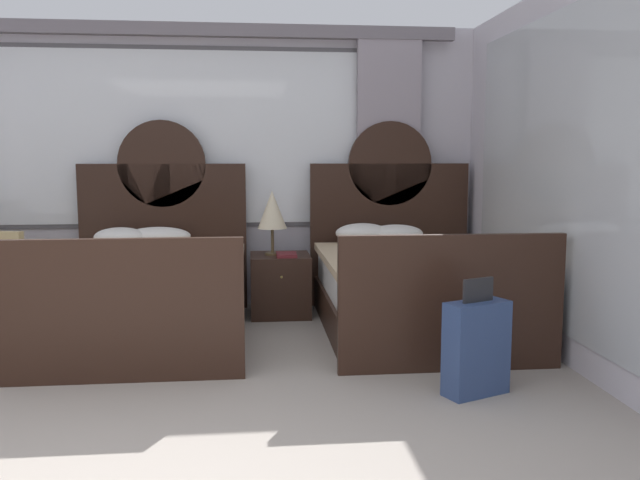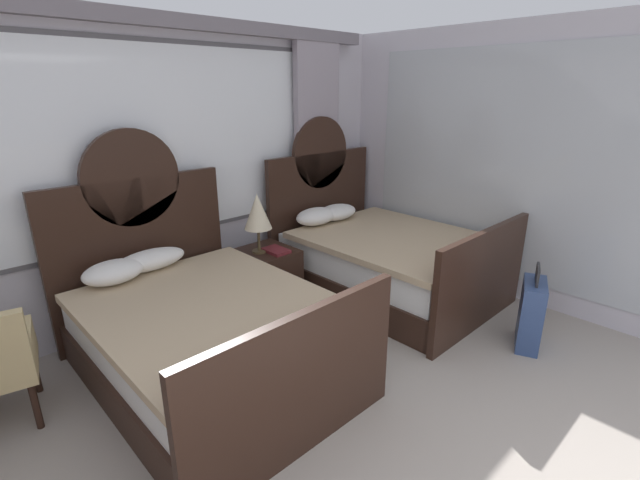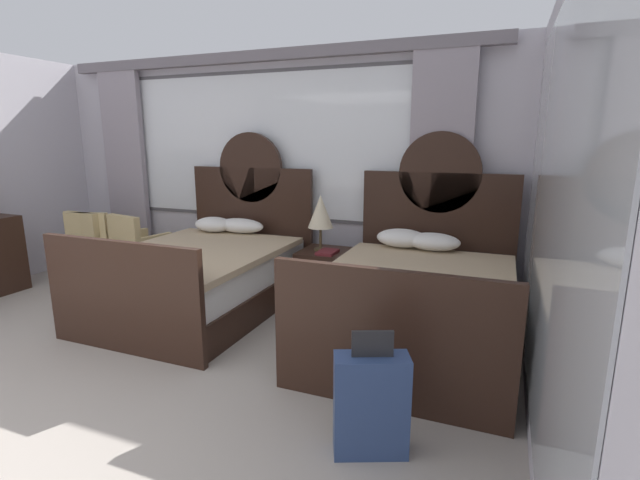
{
  "view_description": "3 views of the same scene",
  "coord_description": "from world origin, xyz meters",
  "views": [
    {
      "loc": [
        0.72,
        -2.25,
        1.46
      ],
      "look_at": [
        1.24,
        2.75,
        0.82
      ],
      "focal_mm": 37.23,
      "sensor_mm": 36.0,
      "label": 1
    },
    {
      "loc": [
        -1.51,
        0.4,
        2.1
      ],
      "look_at": [
        1.16,
        3.18,
        0.77
      ],
      "focal_mm": 25.01,
      "sensor_mm": 36.0,
      "label": 2
    },
    {
      "loc": [
        2.66,
        -0.62,
        1.72
      ],
      "look_at": [
        1.18,
        3.07,
        0.84
      ],
      "focal_mm": 25.72,
      "sensor_mm": 36.0,
      "label": 3
    }
  ],
  "objects": [
    {
      "name": "bed_near_mirror",
      "position": [
        2.05,
        3.12,
        0.38
      ],
      "size": [
        1.55,
        2.14,
        1.79
      ],
      "color": "black",
      "rests_on": "ground_plane"
    },
    {
      "name": "book_on_nightstand",
      "position": [
        1.03,
        3.66,
        0.58
      ],
      "size": [
        0.18,
        0.26,
        0.03
      ],
      "color": "maroon",
      "rests_on": "nightstand_between_beds"
    },
    {
      "name": "wall_right_mirror",
      "position": [
        2.94,
        1.86,
        1.35
      ],
      "size": [
        0.08,
        4.86,
        2.7
      ],
      "color": "silver",
      "rests_on": "ground_plane"
    },
    {
      "name": "wall_back_window",
      "position": [
        0.0,
        4.26,
        1.43
      ],
      "size": [
        5.81,
        0.22,
        2.7
      ],
      "color": "silver",
      "rests_on": "ground_plane"
    },
    {
      "name": "nightstand_between_beds",
      "position": [
        0.97,
        3.77,
        0.28
      ],
      "size": [
        0.54,
        0.57,
        0.56
      ],
      "color": "black",
      "rests_on": "ground_plane"
    },
    {
      "name": "bed_near_window",
      "position": [
        -0.12,
        3.12,
        0.38
      ],
      "size": [
        1.55,
        2.14,
        1.79
      ],
      "color": "black",
      "rests_on": "ground_plane"
    },
    {
      "name": "table_lamp_on_nightstand",
      "position": [
        0.9,
        3.78,
        0.97
      ],
      "size": [
        0.27,
        0.27,
        0.59
      ],
      "color": "brown",
      "rests_on": "nightstand_between_beds"
    },
    {
      "name": "suitcase_on_floor",
      "position": [
        2.08,
        1.58,
        0.3
      ],
      "size": [
        0.44,
        0.32,
        0.73
      ],
      "color": "navy",
      "rests_on": "ground_plane"
    }
  ]
}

